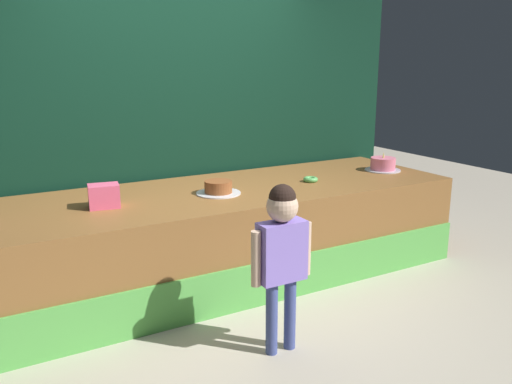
{
  "coord_description": "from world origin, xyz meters",
  "views": [
    {
      "loc": [
        -1.71,
        -3.11,
        1.78
      ],
      "look_at": [
        0.26,
        0.38,
        0.77
      ],
      "focal_mm": 36.55,
      "sensor_mm": 36.0,
      "label": 1
    }
  ],
  "objects": [
    {
      "name": "cake_center",
      "position": [
        0.0,
        0.52,
        0.8
      ],
      "size": [
        0.35,
        0.35,
        0.11
      ],
      "color": "silver",
      "rests_on": "stage_platform"
    },
    {
      "name": "donut",
      "position": [
        0.88,
        0.51,
        0.78
      ],
      "size": [
        0.13,
        0.13,
        0.04
      ],
      "primitive_type": "torus",
      "color": "#59B259",
      "rests_on": "stage_platform"
    },
    {
      "name": "child_figure",
      "position": [
        -0.12,
        -0.61,
        0.7
      ],
      "size": [
        0.42,
        0.19,
        1.08
      ],
      "color": "#3F4C8C",
      "rests_on": "ground_plane"
    },
    {
      "name": "ground_plane",
      "position": [
        0.0,
        0.0,
        0.0
      ],
      "size": [
        12.0,
        12.0,
        0.0
      ],
      "primitive_type": "plane",
      "color": "#BCB29E"
    },
    {
      "name": "pink_box",
      "position": [
        -0.88,
        0.57,
        0.84
      ],
      "size": [
        0.24,
        0.19,
        0.17
      ],
      "primitive_type": "cube",
      "rotation": [
        0.0,
        0.0,
        -0.17
      ],
      "color": "#EF5A81",
      "rests_on": "stage_platform"
    },
    {
      "name": "curtain_backdrop",
      "position": [
        0.0,
        1.35,
        1.41
      ],
      "size": [
        4.65,
        0.08,
        2.82
      ],
      "primitive_type": "cube",
      "color": "black",
      "rests_on": "ground_plane"
    },
    {
      "name": "stage_platform",
      "position": [
        0.0,
        0.62,
        0.38
      ],
      "size": [
        4.16,
        1.27,
        0.76
      ],
      "color": "brown",
      "rests_on": "ground_plane"
    },
    {
      "name": "cake_right",
      "position": [
        1.77,
        0.57,
        0.82
      ],
      "size": [
        0.34,
        0.34,
        0.18
      ],
      "color": "silver",
      "rests_on": "stage_platform"
    }
  ]
}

